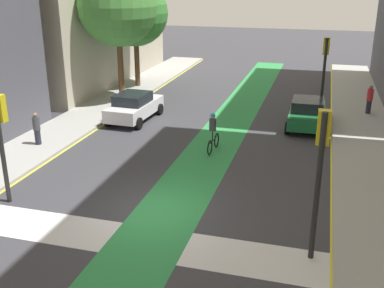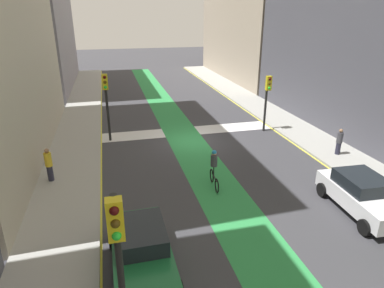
% 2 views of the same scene
% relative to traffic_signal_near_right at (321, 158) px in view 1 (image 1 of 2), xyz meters
% --- Properties ---
extents(ground_plane, '(120.00, 120.00, 0.00)m').
position_rel_traffic_signal_near_right_xyz_m(ground_plane, '(-5.38, 1.35, -3.05)').
color(ground_plane, '#38383D').
extents(bike_lane_paint, '(2.40, 60.00, 0.01)m').
position_rel_traffic_signal_near_right_xyz_m(bike_lane_paint, '(-4.83, 1.35, -3.05)').
color(bike_lane_paint, '#2D8C47').
rests_on(bike_lane_paint, ground_plane).
extents(crosswalk_band, '(12.00, 1.80, 0.01)m').
position_rel_traffic_signal_near_right_xyz_m(crosswalk_band, '(-5.38, -0.65, -3.05)').
color(crosswalk_band, silver).
rests_on(crosswalk_band, ground_plane).
extents(curb_stripe_left, '(0.16, 60.00, 0.01)m').
position_rel_traffic_signal_near_right_xyz_m(curb_stripe_left, '(-11.38, 1.35, -3.05)').
color(curb_stripe_left, yellow).
rests_on(curb_stripe_left, ground_plane).
extents(sidewalk_right, '(3.00, 60.00, 0.15)m').
position_rel_traffic_signal_near_right_xyz_m(sidewalk_right, '(2.12, 1.35, -2.98)').
color(sidewalk_right, '#9E9E99').
rests_on(sidewalk_right, ground_plane).
extents(curb_stripe_right, '(0.16, 60.00, 0.01)m').
position_rel_traffic_signal_near_right_xyz_m(curb_stripe_right, '(0.62, 1.35, -3.05)').
color(curb_stripe_right, yellow).
rests_on(curb_stripe_right, ground_plane).
extents(traffic_signal_near_right, '(0.35, 0.52, 4.36)m').
position_rel_traffic_signal_near_right_xyz_m(traffic_signal_near_right, '(0.00, 0.00, 0.00)').
color(traffic_signal_near_right, black).
rests_on(traffic_signal_near_right, ground_plane).
extents(traffic_signal_near_left, '(0.35, 0.52, 3.90)m').
position_rel_traffic_signal_near_right_xyz_m(traffic_signal_near_left, '(-10.59, 0.68, -0.31)').
color(traffic_signal_near_left, black).
rests_on(traffic_signal_near_left, ground_plane).
extents(traffic_signal_far_right, '(0.35, 0.52, 4.41)m').
position_rel_traffic_signal_near_right_xyz_m(traffic_signal_far_right, '(-0.07, 15.19, 0.03)').
color(traffic_signal_far_right, black).
rests_on(traffic_signal_far_right, ground_plane).
extents(car_white_left_far, '(2.19, 4.28, 1.57)m').
position_rel_traffic_signal_near_right_xyz_m(car_white_left_far, '(-10.07, 11.08, -2.25)').
color(car_white_left_far, silver).
rests_on(car_white_left_far, ground_plane).
extents(car_green_right_far, '(2.04, 4.21, 1.57)m').
position_rel_traffic_signal_near_right_xyz_m(car_green_right_far, '(-0.74, 12.40, -2.25)').
color(car_green_right_far, '#196033').
rests_on(car_green_right_far, ground_plane).
extents(cyclist_in_lane, '(0.32, 1.73, 1.86)m').
position_rel_traffic_signal_near_right_xyz_m(cyclist_in_lane, '(-4.72, 7.50, -2.08)').
color(cyclist_in_lane, black).
rests_on(cyclist_in_lane, ground_plane).
extents(pedestrian_sidewalk_right_a, '(0.34, 0.34, 1.64)m').
position_rel_traffic_signal_near_right_xyz_m(pedestrian_sidewalk_right_a, '(2.60, 15.58, -2.07)').
color(pedestrian_sidewalk_right_a, '#262638').
rests_on(pedestrian_sidewalk_right_a, sidewalk_right).
extents(pedestrian_sidewalk_left_a, '(0.34, 0.34, 1.54)m').
position_rel_traffic_signal_near_right_xyz_m(pedestrian_sidewalk_left_a, '(-12.79, 5.80, -2.13)').
color(pedestrian_sidewalk_left_a, '#262638').
rests_on(pedestrian_sidewalk_left_a, sidewalk_left).
extents(street_tree_near, '(4.81, 4.81, 8.21)m').
position_rel_traffic_signal_near_right_xyz_m(street_tree_near, '(-12.30, 14.45, 2.88)').
color(street_tree_near, brown).
rests_on(street_tree_near, sidewalk_left).
extents(street_tree_far, '(4.56, 4.56, 7.38)m').
position_rel_traffic_signal_near_right_xyz_m(street_tree_far, '(-12.94, 18.67, 2.18)').
color(street_tree_far, brown).
rests_on(street_tree_far, sidewalk_left).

